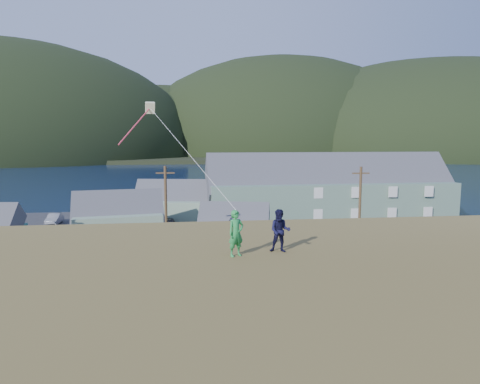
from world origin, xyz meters
name	(u,v)px	position (x,y,z in m)	size (l,w,h in m)	color
ground	(200,277)	(0.00, 0.00, 0.00)	(900.00, 900.00, 0.00)	#0A1638
grass_strip	(201,284)	(0.00, -2.00, 0.05)	(110.00, 8.00, 0.10)	#4C3D19
waterfront_lot	(196,233)	(0.00, 17.00, 0.06)	(72.00, 36.00, 0.12)	#28282B
wharf	(160,204)	(-6.00, 40.00, 0.45)	(26.00, 14.00, 0.90)	gray
far_shore	(190,153)	(0.00, 330.00, 1.00)	(900.00, 320.00, 2.00)	black
far_hills	(238,153)	(35.59, 279.38, 2.00)	(760.00, 265.00, 143.00)	black
lodge	(329,191)	(18.57, 21.73, 4.60)	(34.23, 10.50, 11.95)	slate
shed_palegreen_near	(119,219)	(-8.77, 13.31, 2.71)	(10.74, 7.69, 7.20)	gray
shed_white	(234,227)	(3.90, 9.15, 2.31)	(8.44, 6.52, 5.99)	silver
shed_palegreen_far	(177,204)	(-2.52, 23.12, 2.88)	(12.12, 8.15, 7.56)	gray
utility_poles	(165,220)	(-2.91, 1.50, 4.74)	(35.11, 0.24, 9.33)	#47331E
parked_cars	(138,222)	(-7.64, 21.20, 0.86)	(23.00, 12.35, 1.58)	maroon
kite_flyer_green	(236,233)	(0.94, -19.67, 8.09)	(0.65, 0.43, 1.78)	#268C41
kite_flyer_navy	(280,231)	(2.74, -19.27, 8.06)	(0.83, 0.65, 1.71)	black
kite_rig	(149,112)	(-2.73, -13.81, 13.02)	(2.45, 3.33, 8.29)	beige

